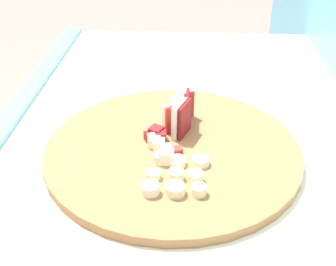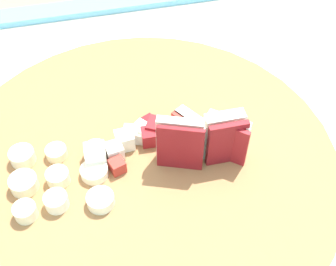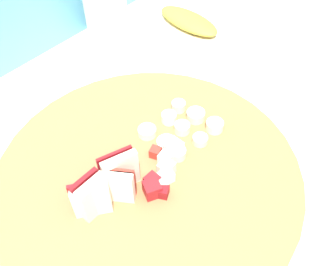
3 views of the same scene
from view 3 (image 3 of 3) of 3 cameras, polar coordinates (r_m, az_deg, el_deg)
tile_backsplash at (r=0.86m, az=-20.01°, el=1.08°), size 2.40×0.04×1.45m
cutting_board at (r=0.51m, az=-3.09°, el=-6.37°), size 0.42×0.42×0.02m
apple_wedge_fan at (r=0.46m, az=-9.97°, el=-8.23°), size 0.10×0.06×0.06m
apple_dice_pile at (r=0.49m, az=-0.86°, el=-5.97°), size 0.10×0.07×0.02m
banana_slice_rows at (r=0.54m, az=2.21°, el=0.82°), size 0.10×0.10×0.01m
banana_peel at (r=0.80m, az=3.23°, el=17.14°), size 0.07×0.15×0.02m
small_jar at (r=0.74m, az=-9.72°, el=18.58°), size 0.08×0.08×0.13m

